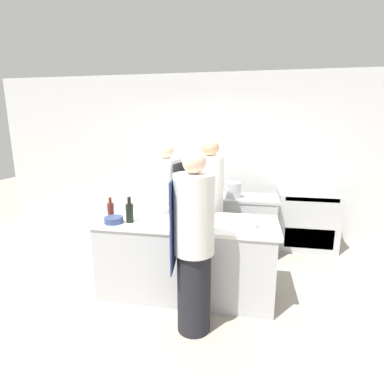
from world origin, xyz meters
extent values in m
plane|color=#A89E8E|center=(0.00, 0.00, 0.00)|extent=(16.00, 16.00, 0.00)
cube|color=silver|center=(0.00, 2.13, 1.40)|extent=(8.00, 0.06, 2.80)
cube|color=#B7BABC|center=(0.00, 0.00, 0.43)|extent=(1.96, 0.74, 0.86)
cube|color=white|center=(0.00, 0.00, 0.88)|extent=(2.04, 0.77, 0.04)
cube|color=#B7BABC|center=(0.23, 1.27, 0.43)|extent=(1.73, 0.54, 0.86)
cube|color=#B7BABC|center=(0.23, 1.27, 0.88)|extent=(1.80, 0.57, 0.04)
cube|color=#B7BABC|center=(1.62, 1.74, 0.45)|extent=(0.90, 0.69, 0.90)
cube|color=black|center=(1.62, 1.40, 0.25)|extent=(0.72, 0.01, 0.32)
cube|color=black|center=(1.62, 1.40, 0.86)|extent=(0.77, 0.01, 0.06)
cylinder|color=black|center=(0.20, -0.63, 0.40)|extent=(0.32, 0.32, 0.80)
cylinder|color=silver|center=(0.20, -0.63, 1.17)|extent=(0.37, 0.37, 0.73)
cube|color=navy|center=(0.01, -0.65, 1.06)|extent=(0.05, 0.36, 0.84)
sphere|color=beige|center=(0.20, -0.63, 1.64)|extent=(0.21, 0.21, 0.21)
cylinder|color=black|center=(-0.40, 0.62, 0.40)|extent=(0.34, 0.34, 0.80)
cylinder|color=white|center=(-0.40, 0.62, 1.16)|extent=(0.40, 0.40, 0.72)
cube|color=#2D2D33|center=(-0.20, 0.57, 1.05)|extent=(0.10, 0.37, 0.84)
sphere|color=beige|center=(-0.40, 0.62, 1.62)|extent=(0.21, 0.21, 0.21)
cylinder|color=black|center=(0.17, 0.68, 0.41)|extent=(0.31, 0.31, 0.82)
cylinder|color=white|center=(0.17, 0.68, 1.19)|extent=(0.37, 0.37, 0.74)
cube|color=#2D2D33|center=(-0.01, 0.66, 1.08)|extent=(0.06, 0.35, 0.85)
sphere|color=tan|center=(0.17, 0.68, 1.66)|extent=(0.22, 0.22, 0.22)
cylinder|color=silver|center=(-0.14, -0.08, 1.00)|extent=(0.07, 0.07, 0.20)
cylinder|color=silver|center=(-0.14, -0.08, 1.14)|extent=(0.03, 0.03, 0.08)
cylinder|color=#B2A84C|center=(0.22, 0.26, 1.00)|extent=(0.08, 0.08, 0.21)
cylinder|color=#B2A84C|center=(0.22, 0.26, 1.15)|extent=(0.04, 0.04, 0.08)
cylinder|color=#19471E|center=(0.01, 0.14, 1.00)|extent=(0.09, 0.09, 0.21)
cylinder|color=#19471E|center=(0.01, 0.14, 1.15)|extent=(0.04, 0.04, 0.08)
cylinder|color=#5B2319|center=(-0.87, -0.08, 0.98)|extent=(0.08, 0.08, 0.18)
cylinder|color=#5B2319|center=(-0.87, -0.08, 1.11)|extent=(0.03, 0.03, 0.07)
cylinder|color=black|center=(-0.60, -0.18, 1.00)|extent=(0.08, 0.08, 0.21)
cylinder|color=black|center=(-0.60, -0.18, 1.14)|extent=(0.04, 0.04, 0.08)
cylinder|color=white|center=(0.65, -0.08, 0.94)|extent=(0.28, 0.28, 0.08)
cylinder|color=navy|center=(-0.77, -0.23, 0.93)|extent=(0.21, 0.21, 0.07)
cylinder|color=#B7BABC|center=(-0.38, 0.21, 0.93)|extent=(0.25, 0.25, 0.07)
cylinder|color=white|center=(-0.81, 0.17, 0.94)|extent=(0.08, 0.08, 0.09)
cube|color=white|center=(0.27, -0.03, 0.90)|extent=(0.39, 0.24, 0.01)
cylinder|color=#B7BABC|center=(0.46, 1.19, 1.01)|extent=(0.24, 0.24, 0.22)
camera|label=1|loc=(0.66, -3.15, 1.96)|focal=28.00mm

